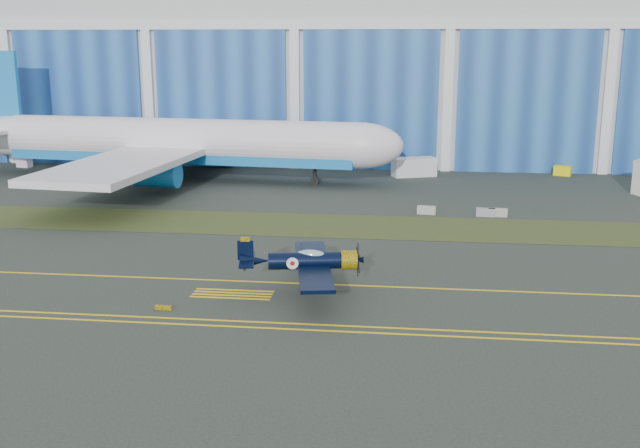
# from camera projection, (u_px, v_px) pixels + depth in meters

# --- Properties ---
(ground) EXTENTS (260.00, 260.00, 0.00)m
(ground) POSITION_uv_depth(u_px,v_px,m) (470.00, 271.00, 61.32)
(ground) COLOR #2F3631
(ground) RESTS_ON ground
(grass_median) EXTENTS (260.00, 10.00, 0.02)m
(grass_median) POSITION_uv_depth(u_px,v_px,m) (460.00, 229.00, 74.82)
(grass_median) COLOR #475128
(grass_median) RESTS_ON ground
(hangar) EXTENTS (220.00, 45.70, 30.00)m
(hangar) POSITION_uv_depth(u_px,v_px,m) (443.00, 62.00, 127.02)
(hangar) COLOR silver
(hangar) RESTS_ON ground
(taxiway_centreline) EXTENTS (200.00, 0.20, 0.02)m
(taxiway_centreline) POSITION_uv_depth(u_px,v_px,m) (475.00, 290.00, 56.49)
(taxiway_centreline) COLOR yellow
(taxiway_centreline) RESTS_ON ground
(edge_line_near) EXTENTS (80.00, 0.20, 0.02)m
(edge_line_near) POSITION_uv_depth(u_px,v_px,m) (487.00, 338.00, 47.33)
(edge_line_near) COLOR yellow
(edge_line_near) RESTS_ON ground
(edge_line_far) EXTENTS (80.00, 0.20, 0.02)m
(edge_line_far) POSITION_uv_depth(u_px,v_px,m) (486.00, 332.00, 48.29)
(edge_line_far) COLOR yellow
(edge_line_far) RESTS_ON ground
(hold_short_ladder) EXTENTS (6.00, 2.40, 0.02)m
(hold_short_ladder) POSITION_uv_depth(u_px,v_px,m) (232.00, 294.00, 55.59)
(hold_short_ladder) COLOR yellow
(hold_short_ladder) RESTS_ON ground
(guard_board_left) EXTENTS (1.20, 0.15, 0.35)m
(guard_board_left) POSITION_uv_depth(u_px,v_px,m) (163.00, 308.00, 52.25)
(guard_board_left) COLOR yellow
(guard_board_left) RESTS_ON ground
(warbird) EXTENTS (12.37, 14.09, 3.69)m
(warbird) POSITION_uv_depth(u_px,v_px,m) (305.00, 261.00, 54.96)
(warbird) COLOR black
(warbird) RESTS_ON ground
(jetliner) EXTENTS (72.60, 63.38, 23.53)m
(jetliner) POSITION_uv_depth(u_px,v_px,m) (178.00, 92.00, 99.44)
(jetliner) COLOR silver
(jetliner) RESTS_ON ground
(shipping_container) EXTENTS (6.44, 4.31, 2.59)m
(shipping_container) POSITION_uv_depth(u_px,v_px,m) (414.00, 167.00, 104.17)
(shipping_container) COLOR silver
(shipping_container) RESTS_ON ground
(tug) EXTENTS (2.65, 2.12, 1.35)m
(tug) POSITION_uv_depth(u_px,v_px,m) (562.00, 171.00, 104.95)
(tug) COLOR yellow
(tug) RESTS_ON ground
(cart) EXTENTS (2.31, 1.70, 1.24)m
(cart) POSITION_uv_depth(u_px,v_px,m) (24.00, 163.00, 111.95)
(cart) COLOR white
(cart) RESTS_ON ground
(barrier_a) EXTENTS (2.06, 0.86, 0.90)m
(barrier_a) POSITION_uv_depth(u_px,v_px,m) (426.00, 210.00, 81.34)
(barrier_a) COLOR #98A094
(barrier_a) RESTS_ON ground
(barrier_b) EXTENTS (2.05, 0.79, 0.90)m
(barrier_b) POSITION_uv_depth(u_px,v_px,m) (486.00, 212.00, 80.27)
(barrier_b) COLOR gray
(barrier_b) RESTS_ON ground
(barrier_c) EXTENTS (2.04, 0.75, 0.90)m
(barrier_c) POSITION_uv_depth(u_px,v_px,m) (498.00, 213.00, 80.15)
(barrier_c) COLOR #9D9C90
(barrier_c) RESTS_ON ground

